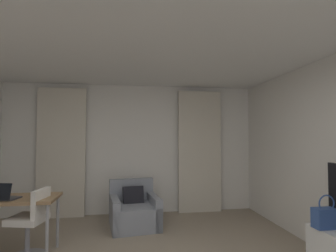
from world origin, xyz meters
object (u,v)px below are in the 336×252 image
armchair (134,211)px  laptop (3,196)px  desk_chair (31,228)px  handbag_primary (327,217)px

armchair → laptop: 2.03m
laptop → desk_chair: bearing=1.6°
laptop → handbag_primary: size_ratio=1.01×
desk_chair → laptop: (-0.33, -0.01, 0.41)m
armchair → laptop: bearing=-147.2°
desk_chair → laptop: size_ratio=2.36×
laptop → handbag_primary: 3.85m
handbag_primary → desk_chair: bearing=164.9°
armchair → handbag_primary: handbag_primary is taller
armchair → desk_chair: bearing=-141.3°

